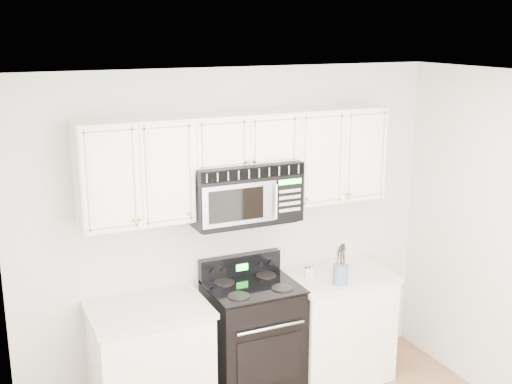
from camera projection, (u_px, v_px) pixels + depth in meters
room at (352, 318)px, 3.61m from camera, size 3.51×3.51×2.61m
base_cabinet_left at (151, 368)px, 4.77m from camera, size 0.86×0.65×0.92m
base_cabinet_right at (335, 328)px, 5.42m from camera, size 0.86×0.65×0.92m
range at (253, 338)px, 5.12m from camera, size 0.70×0.64×1.10m
upper_cabinets at (240, 157)px, 4.85m from camera, size 2.44×0.37×0.75m
microwave at (243, 191)px, 4.87m from camera, size 0.83×0.47×0.46m
utensil_crock at (341, 273)px, 5.06m from camera, size 0.12×0.12×0.33m
shaker_salt at (307, 272)px, 5.19m from camera, size 0.04×0.04×0.10m
shaker_pepper at (311, 271)px, 5.18m from camera, size 0.05×0.05×0.11m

